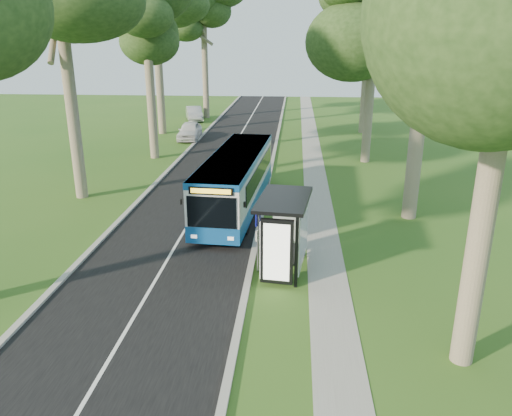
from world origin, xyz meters
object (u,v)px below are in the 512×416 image
Objects in this scene: litter_bin at (274,247)px; car_silver at (194,114)px; car_white at (190,131)px; bus_stop_sign at (258,232)px; bus_shelter at (287,224)px; bus at (236,181)px.

litter_bin is 0.19× the size of car_silver.
car_white reaches higher than car_silver.
bus_stop_sign reaches higher than car_white.
bus_stop_sign is 37.90m from car_silver.
car_silver is (-1.68, 10.56, -0.03)m from car_white.
car_silver reaches higher than litter_bin.
bus_shelter is 0.80× the size of car_white.
car_white is at bearing 109.36° from litter_bin.
bus_stop_sign is 1.22m from bus_shelter.
car_silver is at bearing 113.36° from bus_shelter.
car_silver is at bearing 128.07° from bus_stop_sign.
bus reaches higher than bus_shelter.
litter_bin is (-0.54, 1.57, -1.66)m from bus_shelter.
litter_bin is at bearing -89.64° from car_silver.
bus is 30.41m from car_silver.
bus is 13.43× the size of litter_bin.
bus_shelter reaches higher than litter_bin.
car_silver is (-8.08, 29.30, -0.81)m from bus.
bus_shelter reaches higher than car_white.
bus is at bearing -73.71° from car_white.
car_silver is (-10.89, 36.80, -1.34)m from bus_shelter.
car_white is 1.00× the size of car_silver.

